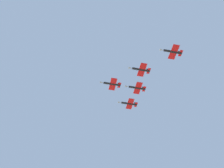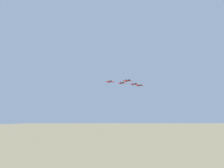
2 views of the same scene
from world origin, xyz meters
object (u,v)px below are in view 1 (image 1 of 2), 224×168
(jet_port_inner, at_px, (141,70))
(jet_starboard_outer, at_px, (172,52))
(jet_lead, at_px, (112,84))
(jet_starboard_inner, at_px, (129,104))
(jet_port_outer, at_px, (137,88))

(jet_port_inner, bearing_deg, jet_starboard_outer, -135.00)
(jet_lead, height_order, jet_starboard_inner, jet_starboard_inner)
(jet_lead, distance_m, jet_starboard_outer, 40.92)
(jet_starboard_outer, bearing_deg, jet_lead, 45.00)
(jet_lead, xyz_separation_m, jet_port_inner, (11.11, -17.18, -0.96))
(jet_starboard_inner, height_order, jet_port_outer, jet_starboard_inner)
(jet_starboard_inner, bearing_deg, jet_lead, 135.00)
(jet_port_inner, distance_m, jet_starboard_outer, 20.49)
(jet_starboard_inner, bearing_deg, jet_starboard_outer, -161.57)
(jet_starboard_outer, bearing_deg, jet_port_outer, 24.23)
(jet_port_inner, bearing_deg, jet_starboard_inner, 0.00)
(jet_starboard_inner, height_order, jet_starboard_outer, jet_starboard_inner)
(jet_starboard_inner, bearing_deg, jet_port_outer, -174.29)
(jet_lead, xyz_separation_m, jet_port_outer, (15.56, -3.34, -0.04))
(jet_starboard_inner, distance_m, jet_port_outer, 14.55)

